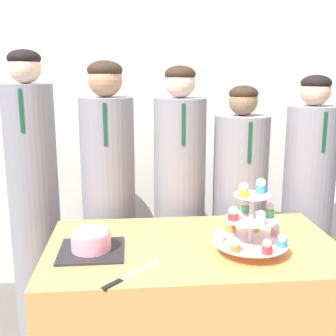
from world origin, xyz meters
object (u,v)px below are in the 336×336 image
object	(u,v)px
student_0	(34,205)
student_4	(307,209)
cake_knife	(123,279)
cupcake_stand	(251,223)
student_3	(239,216)
round_cake	(91,240)
student_1	(109,208)
student_2	(179,208)

from	to	relation	value
student_0	student_4	size ratio (longest dim) A/B	1.09
cake_knife	cupcake_stand	distance (m)	0.58
cupcake_stand	student_4	distance (m)	0.93
student_3	round_cake	bearing A→B (deg)	-141.28
cupcake_stand	student_3	size ratio (longest dim) A/B	0.22
student_0	student_4	xyz separation A→B (m)	(1.60, -0.00, -0.07)
cake_knife	student_0	size ratio (longest dim) A/B	0.14
student_1	student_4	world-z (taller)	student_1
student_1	student_0	bearing A→B (deg)	-180.00
round_cake	student_0	size ratio (longest dim) A/B	0.17
student_4	cake_knife	bearing A→B (deg)	-140.12
student_0	student_1	size ratio (longest dim) A/B	1.04
cupcake_stand	student_4	world-z (taller)	student_4
student_4	student_1	bearing A→B (deg)	180.00
student_0	student_3	world-z (taller)	student_0
student_0	student_1	distance (m)	0.42
round_cake	cake_knife	bearing A→B (deg)	-62.98
cake_knife	student_2	world-z (taller)	student_2
student_3	student_4	xyz separation A→B (m)	(0.42, -0.00, 0.03)
cake_knife	round_cake	bearing A→B (deg)	71.57
student_3	student_2	bearing A→B (deg)	180.00
round_cake	cake_knife	size ratio (longest dim) A/B	1.23
round_cake	student_4	distance (m)	1.40
cupcake_stand	student_3	distance (m)	0.77
student_3	cake_knife	bearing A→B (deg)	-126.53
round_cake	cake_knife	distance (m)	0.30
student_1	student_2	size ratio (longest dim) A/B	1.02
cake_knife	student_0	distance (m)	1.05
cupcake_stand	student_1	bearing A→B (deg)	130.71
round_cake	cake_knife	xyz separation A→B (m)	(0.13, -0.26, -0.05)
student_2	student_3	distance (m)	0.36
student_3	student_0	bearing A→B (deg)	180.00
cake_knife	student_3	distance (m)	1.14
student_1	round_cake	bearing A→B (deg)	-94.00
student_2	student_4	bearing A→B (deg)	-0.00
student_2	student_4	world-z (taller)	student_2
student_1	student_2	world-z (taller)	student_1
round_cake	student_2	size ratio (longest dim) A/B	0.18
student_1	student_4	xyz separation A→B (m)	(1.18, -0.00, -0.04)
cupcake_stand	student_2	distance (m)	0.77
round_cake	student_1	bearing A→B (deg)	86.00
cake_knife	student_3	world-z (taller)	student_3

